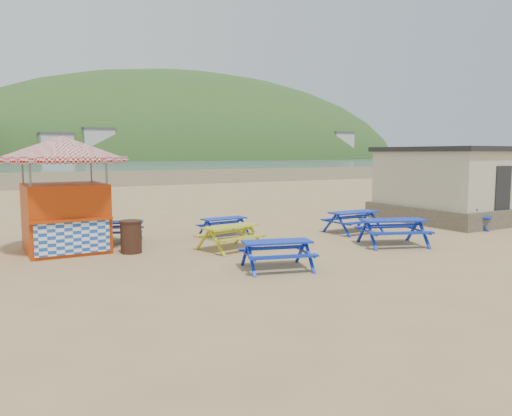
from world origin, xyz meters
TOP-DOWN VIEW (x-y plane):
  - ground at (0.00, 0.00)m, footprint 400.00×400.00m
  - wet_sand at (0.00, 55.00)m, footprint 400.00×400.00m
  - picnic_table_blue_a at (-4.64, 2.77)m, footprint 1.97×1.79m
  - picnic_table_blue_b at (-1.13, 2.07)m, footprint 1.66×1.38m
  - picnic_table_blue_c at (3.31, 0.47)m, footprint 1.90×1.55m
  - picnic_table_blue_d at (-2.17, -2.99)m, footprint 2.01×1.78m
  - picnic_table_blue_e at (2.71, -2.07)m, footprint 2.41×2.19m
  - picnic_table_blue_f at (8.26, -0.77)m, footprint 2.47×2.28m
  - picnic_table_yellow at (-2.03, -0.16)m, footprint 1.98×1.72m
  - ice_cream_kiosk at (-6.33, 2.09)m, footprint 3.80×3.80m
  - litter_bin at (-4.75, 0.83)m, footprint 0.65×0.65m
  - amenity_block at (10.50, 1.00)m, footprint 7.40×5.40m
  - headland_town at (90.00, 229.68)m, footprint 264.00×144.00m

SIDE VIEW (x-z plane):
  - headland_town at x=90.00m, z-range -63.91..44.09m
  - ground at x=0.00m, z-range 0.00..0.00m
  - wet_sand at x=0.00m, z-range 0.00..0.00m
  - picnic_table_blue_b at x=-1.13m, z-range 0.00..0.65m
  - picnic_table_blue_a at x=-4.64m, z-range 0.00..0.68m
  - picnic_table_blue_d at x=-2.17m, z-range 0.00..0.72m
  - picnic_table_yellow at x=-2.03m, z-range 0.00..0.73m
  - picnic_table_blue_c at x=3.31m, z-range 0.00..0.78m
  - picnic_table_blue_e at x=2.71m, z-range 0.00..0.83m
  - picnic_table_blue_f at x=8.26m, z-range 0.00..0.83m
  - litter_bin at x=-4.75m, z-range 0.01..0.96m
  - amenity_block at x=10.50m, z-range -0.01..3.14m
  - ice_cream_kiosk at x=-6.33m, z-range 0.44..3.83m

